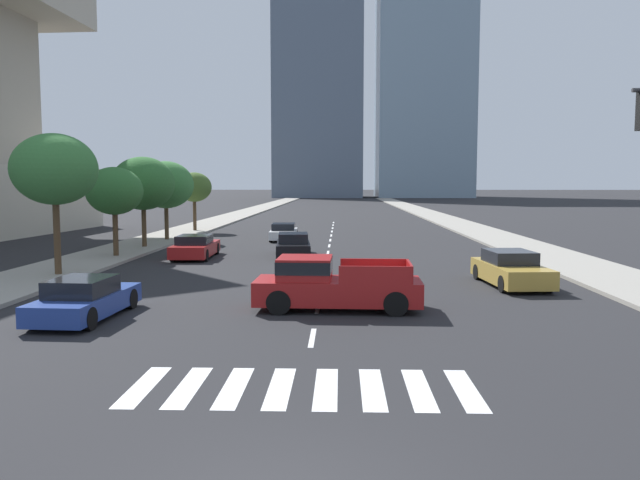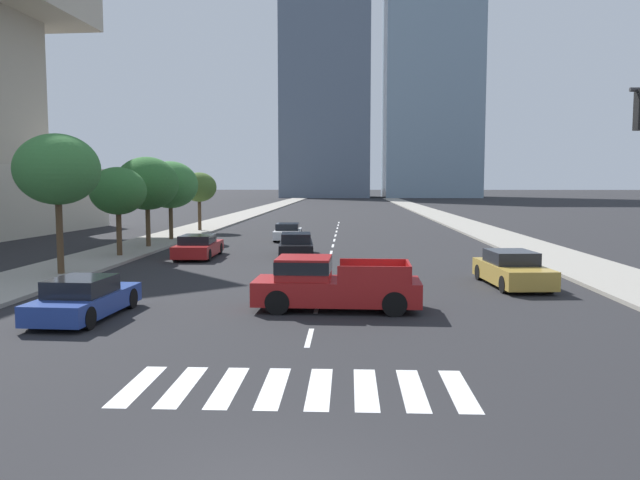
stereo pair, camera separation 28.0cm
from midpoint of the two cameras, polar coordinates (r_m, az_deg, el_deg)
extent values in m
cube|color=gray|center=(39.17, 18.52, -0.82)|extent=(4.00, 260.00, 0.15)
cube|color=gray|center=(39.70, -17.13, -0.70)|extent=(4.00, 260.00, 0.15)
cube|color=silver|center=(13.12, -16.42, -12.67)|extent=(0.45, 2.53, 0.01)
cube|color=silver|center=(12.87, -12.52, -12.93)|extent=(0.45, 2.53, 0.01)
cube|color=silver|center=(12.69, -8.47, -13.14)|extent=(0.45, 2.53, 0.01)
cube|color=silver|center=(12.56, -4.32, -13.29)|extent=(0.45, 2.53, 0.01)
cube|color=silver|center=(12.50, -0.10, -13.36)|extent=(0.45, 2.53, 0.01)
cube|color=silver|center=(12.50, 4.14, -13.37)|extent=(0.45, 2.53, 0.01)
cube|color=silver|center=(12.57, 8.36, -13.31)|extent=(0.45, 2.53, 0.01)
cube|color=silver|center=(12.70, 12.50, -13.19)|extent=(0.45, 2.53, 0.01)
cube|color=silver|center=(16.36, -1.20, -8.89)|extent=(0.14, 2.00, 0.01)
cube|color=silver|center=(20.26, -0.59, -6.15)|extent=(0.14, 2.00, 0.01)
cube|color=silver|center=(24.19, -0.17, -4.29)|extent=(0.14, 2.00, 0.01)
cube|color=silver|center=(28.14, 0.12, -2.95)|extent=(0.14, 2.00, 0.01)
cube|color=silver|center=(32.10, 0.34, -1.94)|extent=(0.14, 2.00, 0.01)
cube|color=silver|center=(36.07, 0.51, -1.16)|extent=(0.14, 2.00, 0.01)
cube|color=silver|center=(40.05, 0.65, -0.53)|extent=(0.14, 2.00, 0.01)
cube|color=silver|center=(44.03, 0.77, -0.01)|extent=(0.14, 2.00, 0.01)
cube|color=silver|center=(48.02, 0.86, 0.42)|extent=(0.14, 2.00, 0.01)
cube|color=silver|center=(52.00, 0.94, 0.78)|extent=(0.14, 2.00, 0.01)
cube|color=silver|center=(55.99, 1.01, 1.10)|extent=(0.14, 2.00, 0.01)
cube|color=silver|center=(59.98, 1.07, 1.37)|extent=(0.14, 2.00, 0.01)
cube|color=silver|center=(63.97, 1.12, 1.60)|extent=(0.14, 2.00, 0.01)
cube|color=maroon|center=(19.78, 1.24, -4.68)|extent=(5.26, 2.11, 0.75)
cube|color=maroon|center=(19.74, -1.78, -2.57)|extent=(1.72, 1.85, 0.70)
cube|color=black|center=(19.73, -1.79, -2.33)|extent=(1.74, 1.89, 0.39)
cube|color=maroon|center=(18.74, 4.63, -3.23)|extent=(2.19, 0.14, 0.55)
cube|color=maroon|center=(20.60, 4.53, -2.47)|extent=(2.19, 0.14, 0.55)
cube|color=maroon|center=(19.72, 7.76, -2.84)|extent=(0.13, 1.89, 0.55)
cylinder|color=black|center=(19.11, -4.21, -5.70)|extent=(0.77, 0.28, 0.76)
cylinder|color=black|center=(20.82, -3.56, -4.79)|extent=(0.77, 0.28, 0.76)
cylinder|color=black|center=(18.97, 6.51, -5.80)|extent=(0.77, 0.28, 0.76)
cylinder|color=black|center=(20.69, 6.25, -4.87)|extent=(0.77, 0.28, 0.76)
cube|color=#B28E38|center=(25.48, 16.74, -2.87)|extent=(2.22, 4.77, 0.70)
cube|color=black|center=(25.62, 16.60, -1.48)|extent=(1.80, 2.21, 0.50)
cylinder|color=black|center=(24.35, 19.83, -3.78)|extent=(0.27, 0.66, 0.64)
cylinder|color=black|center=(23.76, 16.07, -3.89)|extent=(0.27, 0.66, 0.64)
cylinder|color=black|center=(27.26, 17.30, -2.78)|extent=(0.27, 0.66, 0.64)
cylinder|color=black|center=(26.73, 13.90, -2.85)|extent=(0.27, 0.66, 0.64)
cube|color=maroon|center=(34.26, -11.52, -0.81)|extent=(1.98, 4.80, 0.63)
cube|color=black|center=(33.98, -11.62, 0.06)|extent=(1.70, 2.18, 0.45)
cylinder|color=black|center=(36.03, -12.30, -0.78)|extent=(0.23, 0.64, 0.64)
cylinder|color=black|center=(35.69, -9.64, -0.79)|extent=(0.23, 0.64, 0.64)
cylinder|color=black|center=(32.90, -13.55, -1.36)|extent=(0.23, 0.64, 0.64)
cylinder|color=black|center=(32.53, -10.65, -1.38)|extent=(0.23, 0.64, 0.64)
cube|color=black|center=(34.42, -2.69, -0.69)|extent=(2.14, 4.82, 0.61)
cube|color=black|center=(34.13, -2.69, 0.20)|extent=(1.73, 2.23, 0.51)
cylinder|color=black|center=(36.03, -3.96, -0.67)|extent=(0.27, 0.66, 0.64)
cylinder|color=black|center=(36.03, -1.41, -0.66)|extent=(0.27, 0.66, 0.64)
cylinder|color=black|center=(32.86, -4.09, -1.24)|extent=(0.27, 0.66, 0.64)
cylinder|color=black|center=(32.86, -1.29, -1.23)|extent=(0.27, 0.66, 0.64)
cube|color=silver|center=(44.23, -3.50, 0.58)|extent=(1.93, 4.71, 0.57)
cube|color=black|center=(43.96, -3.52, 1.22)|extent=(1.63, 2.14, 0.46)
cylinder|color=black|center=(45.87, -4.38, 0.58)|extent=(0.24, 0.65, 0.64)
cylinder|color=black|center=(45.77, -2.38, 0.58)|extent=(0.24, 0.65, 0.64)
cylinder|color=black|center=(42.72, -4.70, 0.24)|extent=(0.24, 0.65, 0.64)
cylinder|color=black|center=(42.62, -2.55, 0.24)|extent=(0.24, 0.65, 0.64)
cube|color=navy|center=(19.86, -20.97, -5.41)|extent=(1.96, 4.44, 0.58)
cube|color=black|center=(19.57, -21.30, -3.97)|extent=(1.63, 2.04, 0.50)
cylinder|color=black|center=(21.53, -21.13, -4.96)|extent=(0.25, 0.65, 0.64)
cylinder|color=black|center=(20.89, -17.24, -5.15)|extent=(0.25, 0.65, 0.64)
cylinder|color=black|center=(18.96, -25.06, -6.45)|extent=(0.25, 0.65, 0.64)
cylinder|color=black|center=(18.23, -20.75, -6.74)|extent=(0.25, 0.65, 0.64)
cylinder|color=#4C3823|center=(28.71, -23.12, 0.12)|extent=(0.28, 0.28, 3.02)
ellipsoid|color=#387538|center=(28.62, -23.33, 5.95)|extent=(3.52, 3.52, 2.99)
cylinder|color=#4C3823|center=(35.05, -18.37, 0.48)|extent=(0.28, 0.28, 2.25)
ellipsoid|color=#2D662D|center=(34.95, -18.48, 4.27)|extent=(2.98, 2.98, 2.53)
cylinder|color=#4C3823|center=(39.62, -15.95, 1.11)|extent=(0.28, 0.28, 2.32)
ellipsoid|color=#2D662D|center=(39.53, -16.05, 4.98)|extent=(3.79, 3.79, 3.22)
cylinder|color=#4C3823|center=(44.34, -14.00, 1.50)|extent=(0.28, 0.28, 2.23)
ellipsoid|color=#387538|center=(44.25, -14.07, 4.91)|extent=(3.80, 3.80, 3.23)
cylinder|color=#4C3823|center=(52.38, -11.51, 2.19)|extent=(0.28, 0.28, 2.41)
ellipsoid|color=#426028|center=(52.32, -11.56, 4.75)|extent=(2.83, 2.83, 2.41)
cube|color=slate|center=(188.23, -0.16, 15.98)|extent=(25.21, 25.22, 78.56)
cube|color=#7A93A8|center=(191.55, 9.30, 14.90)|extent=(26.67, 28.34, 73.13)
camera|label=1|loc=(0.14, -90.37, -0.03)|focal=35.07mm
camera|label=2|loc=(0.14, 89.63, 0.03)|focal=35.07mm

